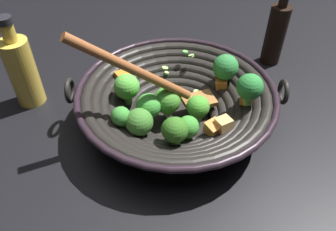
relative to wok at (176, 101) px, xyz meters
The scene contains 4 objects.
ground_plane 0.06m from the wok, behind, with size 4.00×4.00×0.00m, color black.
wok is the anchor object (origin of this frame).
soy_sauce_bottle 0.36m from the wok, 125.45° to the left, with size 0.05×0.05×0.21m.
cooking_oil_bottle 0.35m from the wok, 109.86° to the right, with size 0.06×0.06×0.22m.
Camera 1 is at (0.53, -0.09, 0.52)m, focal length 35.42 mm.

